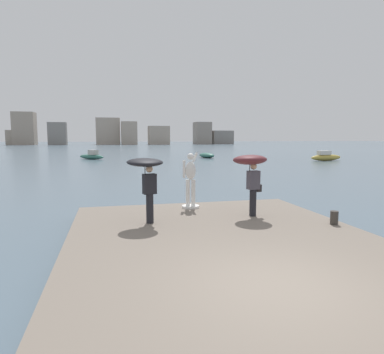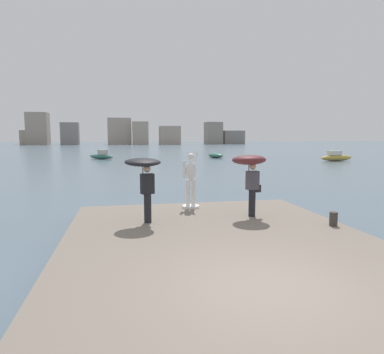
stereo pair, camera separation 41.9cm
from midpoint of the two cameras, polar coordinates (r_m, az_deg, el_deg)
ground_plane at (r=45.50m, az=-7.94°, el=2.74°), size 400.00×400.00×0.00m
pier at (r=8.62m, az=7.09°, el=-12.18°), size 7.93×10.83×0.40m
statue_white_figure at (r=12.59m, az=0.74°, el=-0.79°), size 0.64×0.88×2.02m
onlooker_left at (r=10.37m, az=-6.71°, el=0.99°), size 1.30×1.30×1.97m
onlooker_right at (r=11.32m, az=10.49°, el=1.71°), size 1.23×1.25×2.03m
mooring_bollard at (r=11.03m, az=23.19°, el=-6.33°), size 0.23×0.23×0.40m
boat_mid at (r=49.02m, az=-14.38°, el=3.38°), size 3.84×3.96×1.26m
boat_far at (r=47.24m, az=22.78°, el=3.03°), size 4.80×1.78×1.27m
boat_rightward at (r=50.31m, az=4.14°, el=3.55°), size 2.34×3.56×0.72m
distant_skyline at (r=146.23m, az=-10.25°, el=7.13°), size 91.65×13.14×12.68m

